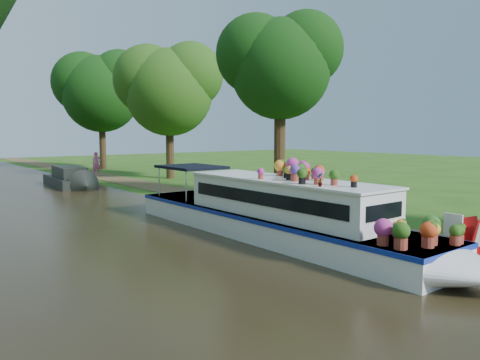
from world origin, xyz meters
name	(u,v)px	position (x,y,z in m)	size (l,w,h in m)	color
ground	(260,215)	(0.00, 0.00, 0.00)	(100.00, 100.00, 0.00)	#265014
canal_water	(114,236)	(-6.00, 0.00, 0.01)	(10.00, 100.00, 0.02)	black
towpath	(282,212)	(1.20, 0.00, 0.01)	(2.20, 100.00, 0.03)	brown
plant_boat	(284,213)	(-2.25, -3.76, 0.85)	(2.29, 13.52, 2.27)	white
tree_near_overhang	(279,61)	(3.79, 3.06, 6.60)	(5.52, 5.28, 8.99)	#312010
tree_near_mid	(168,85)	(4.48, 15.08, 6.44)	(6.90, 6.60, 9.40)	#312010
tree_near_far	(100,88)	(3.98, 26.09, 7.05)	(7.59, 7.26, 10.30)	#312010
second_boat	(69,179)	(-2.75, 14.24, 0.49)	(2.19, 6.26, 1.19)	black
sandwich_board	(477,237)	(0.74, -8.02, 0.46)	(0.63, 0.57, 0.96)	#B60D0E
pedestrian_pink	(97,164)	(1.14, 20.01, 0.90)	(0.63, 0.42, 1.74)	#C45066
verge_plant	(243,211)	(-0.60, 0.28, 0.20)	(0.37, 0.32, 0.41)	#2D5A1B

